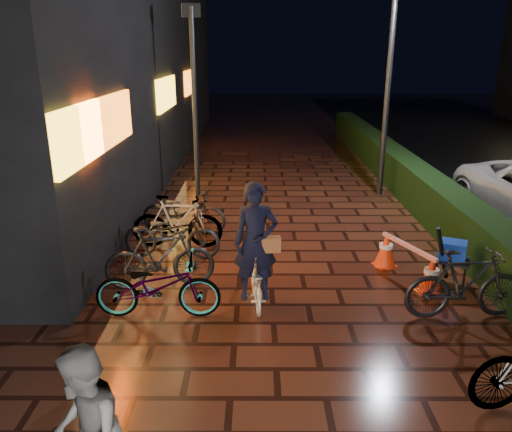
{
  "coord_description": "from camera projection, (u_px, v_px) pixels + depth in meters",
  "views": [
    {
      "loc": [
        -0.8,
        -5.89,
        3.83
      ],
      "look_at": [
        -0.82,
        2.23,
        1.1
      ],
      "focal_mm": 35.0,
      "sensor_mm": 36.0,
      "label": 1
    }
  ],
  "objects": [
    {
      "name": "ground",
      "position": [
        316.0,
        344.0,
        6.8
      ],
      "size": [
        80.0,
        80.0,
        0.0
      ],
      "primitive_type": "plane",
      "color": "#381911",
      "rests_on": "ground"
    },
    {
      "name": "hedge",
      "position": [
        401.0,
        172.0,
        14.22
      ],
      "size": [
        0.7,
        20.0,
        1.0
      ],
      "primitive_type": "cube",
      "color": "black",
      "rests_on": "ground"
    },
    {
      "name": "lamp_post_hedge",
      "position": [
        388.0,
        80.0,
        12.85
      ],
      "size": [
        0.54,
        0.17,
        5.58
      ],
      "color": "black",
      "rests_on": "ground"
    },
    {
      "name": "lamp_post_sf",
      "position": [
        194.0,
        95.0,
        12.96
      ],
      "size": [
        0.47,
        0.2,
        4.9
      ],
      "color": "black",
      "rests_on": "ground"
    },
    {
      "name": "cyclist",
      "position": [
        256.0,
        260.0,
        7.69
      ],
      "size": [
        0.74,
        1.42,
        1.98
      ],
      "color": "silver",
      "rests_on": "ground"
    },
    {
      "name": "traffic_barrier",
      "position": [
        407.0,
        262.0,
        8.66
      ],
      "size": [
        0.93,
        1.55,
        0.64
      ],
      "color": "#FF2E0D",
      "rests_on": "ground"
    },
    {
      "name": "cart_assembly",
      "position": [
        452.0,
        253.0,
        8.43
      ],
      "size": [
        0.77,
        0.67,
        1.08
      ],
      "color": "black",
      "rests_on": "ground"
    },
    {
      "name": "parked_bikes_storefront",
      "position": [
        171.0,
        239.0,
        9.19
      ],
      "size": [
        2.05,
        4.39,
        1.09
      ],
      "color": "black",
      "rests_on": "ground"
    },
    {
      "name": "parked_bikes_hedge",
      "position": [
        500.0,
        318.0,
        6.4
      ],
      "size": [
        1.97,
        2.65,
        1.09
      ],
      "color": "black",
      "rests_on": "ground"
    }
  ]
}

